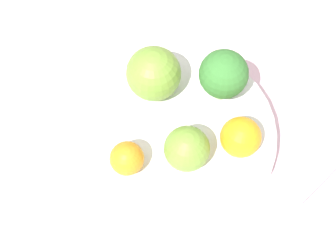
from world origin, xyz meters
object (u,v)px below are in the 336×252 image
object	(u,v)px
orange_front	(127,158)
broccoli	(224,75)
apple_red	(187,149)
apple_green	(154,73)
orange_back	(241,137)
bowl	(168,139)

from	to	relation	value
orange_front	broccoli	bearing A→B (deg)	-112.77
orange_front	apple_red	bearing A→B (deg)	-146.37
apple_green	orange_front	xyz separation A→B (m)	(-0.02, 0.10, -0.01)
apple_green	orange_back	world-z (taller)	apple_green
apple_green	orange_back	bearing A→B (deg)	167.18
broccoli	orange_front	world-z (taller)	broccoli
broccoli	apple_green	xyz separation A→B (m)	(0.07, 0.03, -0.01)
orange_front	orange_back	bearing A→B (deg)	-143.09
orange_front	orange_back	xyz separation A→B (m)	(-0.10, -0.08, 0.00)
broccoli	orange_front	xyz separation A→B (m)	(0.05, 0.13, -0.02)
broccoli	apple_green	distance (m)	0.08
apple_red	bowl	bearing A→B (deg)	-34.25
bowl	orange_front	world-z (taller)	orange_front
apple_green	orange_front	world-z (taller)	apple_green
bowl	broccoli	bearing A→B (deg)	-115.78
apple_green	orange_front	bearing A→B (deg)	100.78
orange_front	bowl	bearing A→B (deg)	-108.93
bowl	broccoli	xyz separation A→B (m)	(-0.03, -0.07, 0.06)
bowl	orange_front	xyz separation A→B (m)	(0.02, 0.06, 0.04)
apple_red	orange_front	xyz separation A→B (m)	(0.05, 0.04, -0.01)
apple_green	orange_back	size ratio (longest dim) A/B	1.41
apple_green	apple_red	bearing A→B (deg)	137.79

